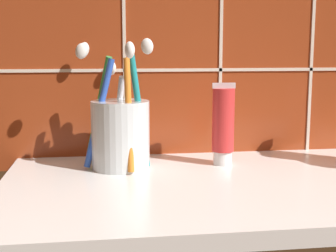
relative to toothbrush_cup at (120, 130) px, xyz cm
name	(u,v)px	position (x,y,z in cm)	size (l,w,h in cm)	color
sink_counter	(239,187)	(15.04, -8.61, -6.45)	(61.54, 34.55, 2.00)	white
tile_wall_backsplash	(210,39)	(15.05, 8.91, 13.09)	(71.54, 1.72, 41.06)	#933819
toothbrush_cup	(120,130)	(0.00, 0.00, 0.00)	(11.12, 13.67, 18.43)	silver
toothpaste_tube	(221,125)	(14.67, -0.10, 0.47)	(3.38, 3.22, 12.06)	white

